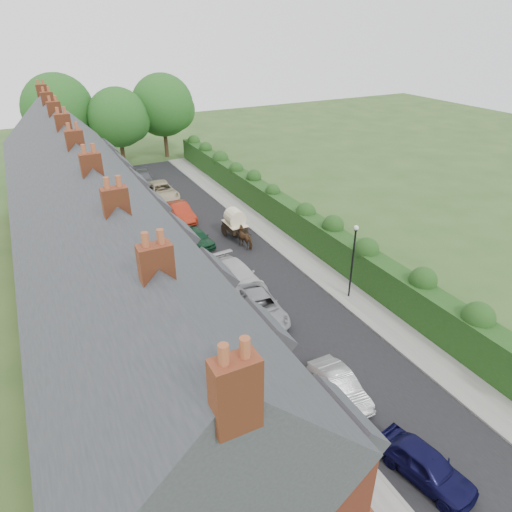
{
  "coord_description": "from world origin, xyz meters",
  "views": [
    {
      "loc": [
        -13.46,
        -15.61,
        16.36
      ],
      "look_at": [
        -1.24,
        8.24,
        2.2
      ],
      "focal_mm": 32.0,
      "sensor_mm": 36.0,
      "label": 1
    }
  ],
  "objects_px": {
    "car_silver_a": "(340,385)",
    "horse": "(246,238)",
    "lamppost": "(353,253)",
    "car_red": "(180,212)",
    "car_silver_b": "(260,307)",
    "car_green": "(197,238)",
    "car_beige": "(161,191)",
    "horse_cart": "(235,221)",
    "car_grey": "(143,179)",
    "car_navy": "(426,465)",
    "car_white": "(237,275)"
  },
  "relations": [
    {
      "from": "lamppost",
      "to": "car_white",
      "type": "xyz_separation_m",
      "value": [
        -5.77,
        4.81,
        -2.56
      ]
    },
    {
      "from": "lamppost",
      "to": "car_red",
      "type": "distance_m",
      "value": 18.4
    },
    {
      "from": "car_grey",
      "to": "car_red",
      "type": "bearing_deg",
      "value": -79.4
    },
    {
      "from": "car_silver_a",
      "to": "car_red",
      "type": "relative_size",
      "value": 0.84
    },
    {
      "from": "car_beige",
      "to": "car_red",
      "type": "bearing_deg",
      "value": -92.11
    },
    {
      "from": "car_silver_b",
      "to": "car_green",
      "type": "relative_size",
      "value": 1.34
    },
    {
      "from": "car_silver_b",
      "to": "lamppost",
      "type": "bearing_deg",
      "value": -0.92
    },
    {
      "from": "car_white",
      "to": "car_green",
      "type": "relative_size",
      "value": 1.32
    },
    {
      "from": "car_beige",
      "to": "horse_cart",
      "type": "bearing_deg",
      "value": -77.56
    },
    {
      "from": "car_silver_b",
      "to": "car_green",
      "type": "distance_m",
      "value": 11.05
    },
    {
      "from": "car_silver_a",
      "to": "horse",
      "type": "bearing_deg",
      "value": 80.3
    },
    {
      "from": "car_beige",
      "to": "horse",
      "type": "relative_size",
      "value": 2.92
    },
    {
      "from": "car_navy",
      "to": "car_grey",
      "type": "height_order",
      "value": "car_grey"
    },
    {
      "from": "lamppost",
      "to": "car_beige",
      "type": "bearing_deg",
      "value": 103.28
    },
    {
      "from": "car_silver_b",
      "to": "car_navy",
      "type": "bearing_deg",
      "value": -80.61
    },
    {
      "from": "car_silver_b",
      "to": "car_silver_a",
      "type": "bearing_deg",
      "value": -81.1
    },
    {
      "from": "car_navy",
      "to": "car_silver_a",
      "type": "xyz_separation_m",
      "value": [
        -0.36,
        5.15,
        -0.05
      ]
    },
    {
      "from": "car_red",
      "to": "horse_cart",
      "type": "bearing_deg",
      "value": -65.07
    },
    {
      "from": "horse",
      "to": "horse_cart",
      "type": "bearing_deg",
      "value": -103.46
    },
    {
      "from": "car_navy",
      "to": "car_silver_a",
      "type": "relative_size",
      "value": 1.05
    },
    {
      "from": "lamppost",
      "to": "car_silver_a",
      "type": "xyz_separation_m",
      "value": [
        -5.78,
        -6.82,
        -2.66
      ]
    },
    {
      "from": "car_white",
      "to": "horse",
      "type": "xyz_separation_m",
      "value": [
        3.06,
        4.91,
        0.07
      ]
    },
    {
      "from": "car_navy",
      "to": "horse_cart",
      "type": "bearing_deg",
      "value": 72.45
    },
    {
      "from": "car_green",
      "to": "car_beige",
      "type": "bearing_deg",
      "value": 77.62
    },
    {
      "from": "car_silver_b",
      "to": "car_red",
      "type": "distance_m",
      "value": 16.59
    },
    {
      "from": "lamppost",
      "to": "car_white",
      "type": "distance_m",
      "value": 7.94
    },
    {
      "from": "car_silver_a",
      "to": "car_red",
      "type": "xyz_separation_m",
      "value": [
        0.16,
        24.15,
        0.12
      ]
    },
    {
      "from": "car_green",
      "to": "horse_cart",
      "type": "height_order",
      "value": "horse_cart"
    },
    {
      "from": "car_silver_a",
      "to": "horse",
      "type": "height_order",
      "value": "horse"
    },
    {
      "from": "car_green",
      "to": "horse_cart",
      "type": "relative_size",
      "value": 1.13
    },
    {
      "from": "car_white",
      "to": "horse_cart",
      "type": "height_order",
      "value": "horse_cart"
    },
    {
      "from": "car_navy",
      "to": "lamppost",
      "type": "bearing_deg",
      "value": 54.56
    },
    {
      "from": "car_navy",
      "to": "car_white",
      "type": "height_order",
      "value": "car_white"
    },
    {
      "from": "car_grey",
      "to": "horse_cart",
      "type": "relative_size",
      "value": 1.5
    },
    {
      "from": "car_grey",
      "to": "car_green",
      "type": "bearing_deg",
      "value": -81.78
    },
    {
      "from": "car_white",
      "to": "horse",
      "type": "distance_m",
      "value": 5.79
    },
    {
      "from": "car_beige",
      "to": "horse",
      "type": "distance_m",
      "value": 13.96
    },
    {
      "from": "lamppost",
      "to": "horse",
      "type": "relative_size",
      "value": 2.68
    },
    {
      "from": "car_red",
      "to": "horse",
      "type": "distance_m",
      "value": 8.15
    },
    {
      "from": "car_silver_a",
      "to": "car_green",
      "type": "relative_size",
      "value": 1.0
    },
    {
      "from": "car_navy",
      "to": "car_red",
      "type": "height_order",
      "value": "car_red"
    },
    {
      "from": "car_grey",
      "to": "horse",
      "type": "relative_size",
      "value": 2.66
    },
    {
      "from": "car_navy",
      "to": "car_green",
      "type": "height_order",
      "value": "car_navy"
    },
    {
      "from": "car_white",
      "to": "horse",
      "type": "bearing_deg",
      "value": 53.74
    },
    {
      "from": "car_silver_b",
      "to": "car_red",
      "type": "xyz_separation_m",
      "value": [
        0.54,
        16.58,
        0.04
      ]
    },
    {
      "from": "car_navy",
      "to": "car_silver_b",
      "type": "bearing_deg",
      "value": 82.26
    },
    {
      "from": "car_green",
      "to": "car_grey",
      "type": "distance_m",
      "value": 16.43
    },
    {
      "from": "car_navy",
      "to": "car_silver_a",
      "type": "bearing_deg",
      "value": 82.98
    },
    {
      "from": "car_silver_b",
      "to": "car_beige",
      "type": "xyz_separation_m",
      "value": [
        0.63,
        22.64,
        0.06
      ]
    },
    {
      "from": "lamppost",
      "to": "horse",
      "type": "xyz_separation_m",
      "value": [
        -2.71,
        9.72,
        -2.48
      ]
    }
  ]
}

